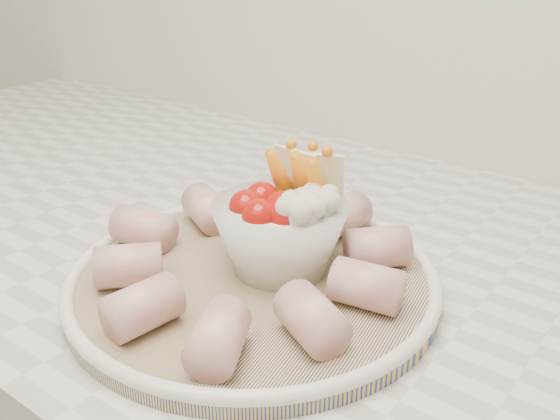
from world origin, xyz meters
The scene contains 3 objects.
serving_platter centered at (-0.17, 1.34, 0.93)m, with size 0.37×0.37×0.02m.
veggie_bowl centered at (-0.15, 1.37, 0.97)m, with size 0.12×0.12×0.11m.
cured_meat_rolls centered at (-0.17, 1.34, 0.95)m, with size 0.28×0.28×0.04m.
Camera 1 is at (0.13, 0.99, 1.21)m, focal length 40.00 mm.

